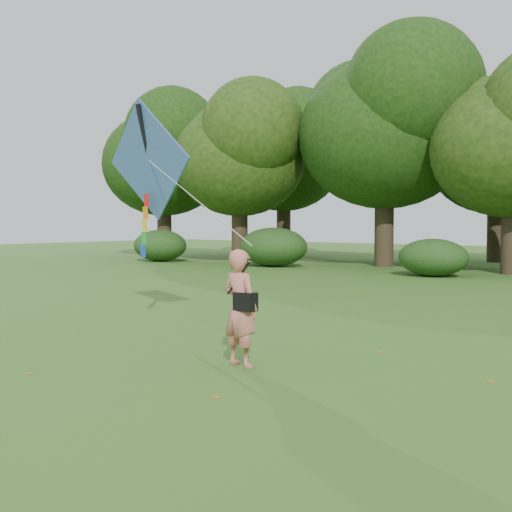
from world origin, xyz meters
The scene contains 5 objects.
ground centered at (0.00, 0.00, 0.00)m, with size 100.00×100.00×0.00m, color #265114.
man_kite_flyer centered at (-0.12, 0.97, 0.83)m, with size 0.60×0.40×1.66m, color #D27263.
crossbody_bag centered at (0.00, 0.94, 0.94)m, with size 0.43×0.20×0.68m.
flying_kite centered at (-4.16, 2.97, 3.24)m, with size 5.55×2.48×3.19m.
fallen_leaves centered at (0.54, 1.95, 0.01)m, with size 10.31×14.94×0.01m.
Camera 1 is at (5.59, -5.96, 2.03)m, focal length 45.00 mm.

